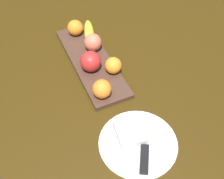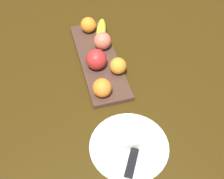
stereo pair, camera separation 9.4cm
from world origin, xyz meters
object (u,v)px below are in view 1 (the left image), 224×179
at_px(dinner_plate, 138,143).
at_px(orange_center, 102,89).
at_px(banana, 89,33).
at_px(apple, 91,61).
at_px(orange_near_apple, 113,66).
at_px(peach, 93,42).
at_px(fruit_tray, 91,61).
at_px(knife, 145,154).
at_px(folded_napkin, 134,132).
at_px(orange_near_banana, 75,28).

bearing_deg(dinner_plate, orange_center, 8.32).
bearing_deg(banana, apple, -2.58).
bearing_deg(orange_center, orange_near_apple, -42.67).
height_order(banana, peach, peach).
relative_size(fruit_tray, knife, 2.66).
relative_size(orange_near_apple, dinner_plate, 0.25).
relative_size(orange_near_apple, folded_napkin, 0.57).
xyz_separation_m(apple, orange_center, (-0.13, 0.01, -0.01)).
xyz_separation_m(peach, knife, (-0.48, 0.03, -0.04)).
relative_size(orange_near_banana, folded_napkin, 0.60).
relative_size(fruit_tray, orange_near_apple, 7.31).
distance_m(fruit_tray, orange_center, 0.18).
bearing_deg(fruit_tray, banana, -18.49).
distance_m(banana, peach, 0.08).
xyz_separation_m(apple, knife, (-0.38, -0.01, -0.04)).
bearing_deg(apple, peach, -26.38).
bearing_deg(banana, folded_napkin, 11.73).
height_order(fruit_tray, peach, peach).
bearing_deg(apple, orange_near_banana, -4.63).
relative_size(fruit_tray, dinner_plate, 1.85).
bearing_deg(orange_center, apple, -5.15).
bearing_deg(orange_near_apple, orange_near_banana, 11.04).
xyz_separation_m(orange_center, knife, (-0.25, -0.03, -0.04)).
bearing_deg(knife, orange_near_apple, 21.57).
distance_m(orange_near_apple, dinner_plate, 0.30).
distance_m(banana, folded_napkin, 0.48).
height_order(apple, orange_near_apple, apple).
distance_m(banana, orange_center, 0.31).
bearing_deg(folded_napkin, fruit_tray, 0.00).
distance_m(orange_center, knife, 0.26).
bearing_deg(orange_near_banana, knife, 179.69).
relative_size(fruit_tray, apple, 5.83).
xyz_separation_m(orange_near_apple, folded_napkin, (-0.26, 0.05, -0.02)).
height_order(banana, orange_center, orange_center).
bearing_deg(orange_near_banana, folded_napkin, -179.93).
relative_size(orange_center, folded_napkin, 0.61).
xyz_separation_m(banana, knife, (-0.56, 0.05, -0.02)).
distance_m(apple, folded_napkin, 0.31).
distance_m(fruit_tray, orange_near_apple, 0.11).
bearing_deg(dinner_plate, folded_napkin, 0.00).
relative_size(dinner_plate, knife, 1.43).
height_order(banana, dinner_plate, banana).
distance_m(apple, dinner_plate, 0.34).
height_order(orange_center, dinner_plate, orange_center).
relative_size(orange_near_banana, peach, 0.94).
bearing_deg(orange_near_banana, orange_center, 175.17).
relative_size(fruit_tray, banana, 2.56).
height_order(orange_near_banana, dinner_plate, orange_near_banana).
xyz_separation_m(orange_near_apple, dinner_plate, (-0.29, 0.05, -0.04)).
xyz_separation_m(orange_near_banana, orange_center, (-0.35, 0.03, 0.00)).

